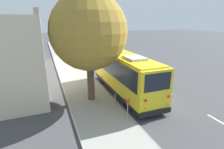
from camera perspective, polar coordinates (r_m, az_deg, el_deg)
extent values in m
plane|color=#474749|center=(15.38, 6.56, -6.27)|extent=(160.00, 160.00, 0.00)
cube|color=#A3A099|center=(14.11, -7.24, -8.24)|extent=(80.00, 3.46, 0.15)
cube|color=gray|center=(14.60, -0.34, -7.18)|extent=(80.00, 0.14, 0.15)
cube|color=yellow|center=(15.02, 4.13, 0.48)|extent=(9.34, 2.34, 2.98)
cube|color=black|center=(15.47, 4.02, -4.30)|extent=(9.39, 2.39, 0.28)
cube|color=black|center=(14.84, 4.18, 2.90)|extent=(8.58, 2.43, 1.43)
cube|color=black|center=(19.07, -1.92, 6.23)|extent=(0.03, 2.05, 1.50)
cube|color=black|center=(10.96, 14.79, -2.45)|extent=(0.03, 1.88, 1.14)
cube|color=black|center=(18.94, -1.94, 8.29)|extent=(0.04, 1.69, 0.22)
cube|color=yellow|center=(14.64, 4.26, 6.21)|extent=(8.77, 2.12, 0.10)
cube|color=silver|center=(13.17, 7.40, 5.35)|extent=(1.72, 1.33, 0.20)
cube|color=black|center=(19.57, -1.88, 0.60)|extent=(0.10, 2.36, 0.36)
cube|color=black|center=(11.79, 14.07, -11.99)|extent=(0.10, 2.36, 0.36)
cylinder|color=red|center=(10.86, 10.92, -8.43)|extent=(0.03, 0.18, 0.18)
cylinder|color=orange|center=(11.10, 10.76, -10.92)|extent=(0.03, 0.14, 0.14)
cylinder|color=red|center=(11.79, 17.95, -6.85)|extent=(0.03, 0.18, 0.18)
cylinder|color=orange|center=(12.01, 17.71, -9.18)|extent=(0.03, 0.14, 0.14)
cube|color=white|center=(19.33, -4.12, 0.87)|extent=(0.04, 0.32, 0.18)
cube|color=white|center=(19.83, 0.20, 1.35)|extent=(0.04, 0.32, 0.18)
cube|color=black|center=(18.33, -5.53, 6.61)|extent=(0.06, 0.10, 0.24)
cylinder|color=black|center=(17.48, -2.87, -1.31)|extent=(1.07, 0.30, 1.07)
cylinder|color=slate|center=(17.48, -2.87, -1.31)|extent=(0.48, 0.32, 0.48)
cylinder|color=black|center=(18.19, 3.21, -0.55)|extent=(1.07, 0.30, 1.07)
cylinder|color=slate|center=(18.19, 3.21, -0.55)|extent=(0.48, 0.32, 0.48)
cylinder|color=black|center=(12.87, 4.92, -8.55)|extent=(1.07, 0.30, 1.07)
cylinder|color=slate|center=(12.87, 4.92, -8.55)|extent=(0.48, 0.32, 0.48)
cylinder|color=black|center=(13.82, 12.57, -7.02)|extent=(1.07, 0.30, 1.07)
cylinder|color=slate|center=(13.82, 12.57, -7.02)|extent=(0.48, 0.32, 0.48)
cube|color=navy|center=(26.67, -7.88, 5.05)|extent=(4.32, 1.75, 0.63)
cube|color=black|center=(26.45, -7.87, 6.18)|extent=(2.05, 1.49, 0.48)
cube|color=navy|center=(26.41, -7.89, 6.69)|extent=(1.97, 1.45, 0.05)
cube|color=black|center=(28.78, -8.95, 5.48)|extent=(0.10, 1.65, 0.20)
cube|color=black|center=(24.68, -6.59, 3.57)|extent=(0.10, 1.65, 0.20)
cylinder|color=black|center=(27.83, -10.12, 5.14)|extent=(0.64, 0.21, 0.64)
cylinder|color=slate|center=(27.83, -10.12, 5.14)|extent=(0.29, 0.22, 0.29)
cylinder|color=black|center=(28.18, -7.03, 5.43)|extent=(0.64, 0.21, 0.64)
cylinder|color=slate|center=(28.18, -7.03, 5.43)|extent=(0.29, 0.22, 0.29)
cylinder|color=black|center=(25.25, -8.79, 3.94)|extent=(0.64, 0.21, 0.64)
cylinder|color=slate|center=(25.25, -8.79, 3.94)|extent=(0.29, 0.22, 0.29)
cylinder|color=black|center=(25.63, -5.42, 4.27)|extent=(0.64, 0.21, 0.64)
cylinder|color=slate|center=(25.63, -5.42, 4.27)|extent=(0.29, 0.22, 0.29)
cube|color=slate|center=(33.55, -10.95, 7.50)|extent=(4.47, 1.91, 0.66)
cube|color=black|center=(33.34, -10.96, 8.43)|extent=(2.16, 1.54, 0.48)
cube|color=slate|center=(33.31, -10.98, 8.84)|extent=(2.07, 1.50, 0.05)
cube|color=black|center=(35.70, -11.83, 7.67)|extent=(0.18, 1.59, 0.20)
cube|color=black|center=(31.48, -9.91, 6.49)|extent=(0.18, 1.59, 0.20)
cylinder|color=black|center=(34.73, -12.71, 7.46)|extent=(0.69, 0.24, 0.68)
cylinder|color=slate|center=(34.73, -12.71, 7.46)|extent=(0.32, 0.24, 0.30)
cylinder|color=black|center=(35.07, -10.33, 7.70)|extent=(0.69, 0.24, 0.68)
cylinder|color=slate|center=(35.07, -10.33, 7.70)|extent=(0.32, 0.24, 0.30)
cylinder|color=black|center=(32.08, -11.60, 6.72)|extent=(0.69, 0.24, 0.68)
cylinder|color=slate|center=(32.08, -11.60, 6.72)|extent=(0.32, 0.24, 0.30)
cylinder|color=black|center=(32.45, -9.04, 6.98)|extent=(0.69, 0.24, 0.68)
cylinder|color=slate|center=(32.45, -9.04, 6.98)|extent=(0.32, 0.24, 0.30)
cube|color=tan|center=(39.21, -12.95, 8.75)|extent=(4.04, 1.86, 0.62)
cube|color=black|center=(39.03, -12.99, 9.53)|extent=(1.94, 1.56, 0.48)
cube|color=tan|center=(38.99, -13.01, 9.88)|extent=(1.86, 1.52, 0.05)
cube|color=black|center=(41.22, -13.29, 8.85)|extent=(0.13, 1.68, 0.20)
cube|color=black|center=(37.26, -12.54, 8.01)|extent=(0.13, 1.68, 0.20)
cylinder|color=black|center=(40.39, -14.29, 8.69)|extent=(0.63, 0.22, 0.63)
cylinder|color=slate|center=(40.39, -14.29, 8.69)|extent=(0.29, 0.23, 0.28)
cylinder|color=black|center=(40.56, -12.04, 8.88)|extent=(0.63, 0.22, 0.63)
cylinder|color=slate|center=(40.56, -12.04, 8.88)|extent=(0.29, 0.23, 0.28)
cylinder|color=black|center=(37.91, -13.89, 8.16)|extent=(0.63, 0.22, 0.63)
cylinder|color=slate|center=(37.91, -13.89, 8.16)|extent=(0.29, 0.23, 0.28)
cylinder|color=black|center=(38.09, -11.50, 8.37)|extent=(0.63, 0.22, 0.63)
cylinder|color=slate|center=(38.09, -11.50, 8.37)|extent=(0.29, 0.23, 0.28)
cube|color=#A8AAAF|center=(45.97, -14.17, 9.89)|extent=(4.33, 2.06, 0.60)
cube|color=black|center=(45.80, -14.19, 10.55)|extent=(2.10, 1.66, 0.48)
cube|color=#A8AAAF|center=(45.77, -14.21, 10.85)|extent=(2.02, 1.61, 0.05)
cube|color=black|center=(48.07, -14.68, 9.93)|extent=(0.20, 1.70, 0.20)
cube|color=black|center=(43.93, -13.56, 9.34)|extent=(0.20, 1.70, 0.20)
cylinder|color=black|center=(47.14, -15.46, 9.79)|extent=(0.61, 0.24, 0.60)
cylinder|color=slate|center=(47.14, -15.46, 9.79)|extent=(0.29, 0.24, 0.27)
cylinder|color=black|center=(47.45, -13.53, 9.98)|extent=(0.61, 0.24, 0.60)
cylinder|color=slate|center=(47.45, -13.53, 9.98)|extent=(0.29, 0.24, 0.27)
cylinder|color=black|center=(44.54, -14.82, 9.42)|extent=(0.61, 0.24, 0.60)
cylinder|color=slate|center=(44.54, -14.82, 9.42)|extent=(0.29, 0.24, 0.27)
cylinder|color=black|center=(44.87, -12.78, 9.62)|extent=(0.61, 0.24, 0.60)
cylinder|color=slate|center=(44.87, -12.78, 9.62)|extent=(0.29, 0.24, 0.27)
cube|color=silver|center=(52.15, -15.04, 10.74)|extent=(4.13, 1.72, 0.66)
cube|color=black|center=(51.99, -15.07, 11.35)|extent=(1.96, 1.49, 0.48)
cube|color=silver|center=(51.96, -15.09, 11.61)|extent=(1.88, 1.45, 0.05)
cube|color=black|center=(54.24, -15.29, 10.72)|extent=(0.08, 1.67, 0.20)
cube|color=black|center=(50.12, -14.72, 10.24)|extent=(0.08, 1.67, 0.20)
cylinder|color=black|center=(53.38, -16.04, 10.63)|extent=(0.68, 0.20, 0.68)
cylinder|color=slate|center=(53.38, -16.04, 10.63)|extent=(0.31, 0.22, 0.31)
cylinder|color=black|center=(53.55, -14.35, 10.78)|extent=(0.68, 0.20, 0.68)
cylinder|color=slate|center=(53.55, -14.35, 10.78)|extent=(0.31, 0.22, 0.31)
cylinder|color=black|center=(50.80, -15.73, 10.33)|extent=(0.68, 0.20, 0.68)
cylinder|color=slate|center=(50.80, -15.73, 10.33)|extent=(0.31, 0.22, 0.31)
cylinder|color=black|center=(50.98, -13.95, 10.49)|extent=(0.68, 0.20, 0.68)
cylinder|color=slate|center=(50.98, -13.95, 10.49)|extent=(0.31, 0.22, 0.31)
cylinder|color=brown|center=(13.47, -6.95, -1.67)|extent=(0.53, 0.53, 3.26)
sphere|color=olive|center=(12.75, -7.56, 13.59)|extent=(5.50, 5.50, 5.50)
sphere|color=#A58431|center=(13.42, -8.65, 21.38)|extent=(3.57, 3.57, 3.57)
cylinder|color=gray|center=(11.01, 5.08, -12.18)|extent=(0.06, 0.06, 1.18)
cube|color=red|center=(10.66, 5.18, -8.77)|extent=(0.02, 0.22, 0.28)
cylinder|color=gray|center=(12.63, 1.07, -8.41)|extent=(0.06, 0.06, 1.01)
cube|color=#BAAD93|center=(20.73, -23.02, 17.55)|extent=(18.18, 0.30, 0.40)
cube|color=silver|center=(13.20, 32.82, -13.46)|extent=(2.40, 0.14, 0.01)
cube|color=silver|center=(16.86, 16.48, -4.71)|extent=(2.40, 0.14, 0.01)
cube|color=silver|center=(21.59, 6.85, 0.81)|extent=(2.40, 0.14, 0.01)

